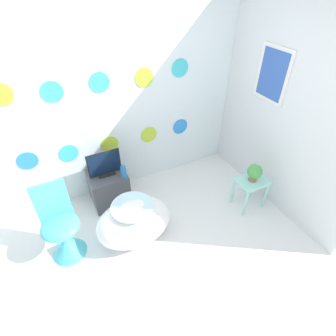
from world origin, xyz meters
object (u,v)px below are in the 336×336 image
Objects in this scene: chair at (64,235)px; tv at (104,165)px; bathtub at (134,222)px; vase at (124,172)px; potted_plant_left at (255,172)px.

tv is (0.65, 0.56, 0.33)m from chair.
tv is at bearing 96.12° from bathtub.
tv reaches higher than bathtub.
bathtub is at bearing -100.51° from vase.
potted_plant_left is (1.58, -0.88, -0.05)m from tv.
potted_plant_left is (1.50, -0.16, 0.28)m from bathtub.
chair is at bearing 171.69° from potted_plant_left.
potted_plant_left reaches higher than vase.
potted_plant_left reaches higher than bathtub.
chair reaches higher than bathtub.
potted_plant_left is at bearing -8.31° from chair.
bathtub is 0.63m from vase.
tv is at bearing 40.78° from chair.
tv is at bearing 150.75° from potted_plant_left.
tv is 0.25m from vase.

